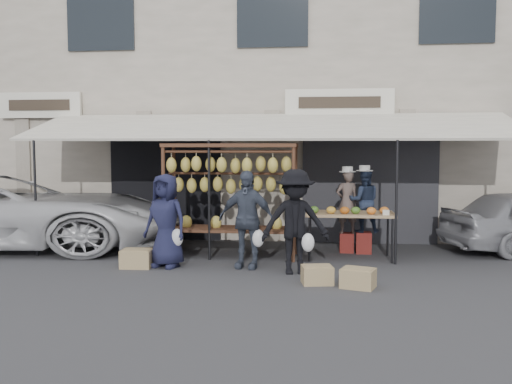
# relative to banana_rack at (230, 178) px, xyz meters

# --- Properties ---
(ground_plane) EXTENTS (90.00, 90.00, 0.00)m
(ground_plane) POSITION_rel_banana_rack_xyz_m (0.64, -1.48, -1.57)
(ground_plane) COLOR #2D2D30
(shophouse) EXTENTS (24.00, 6.15, 7.30)m
(shophouse) POSITION_rel_banana_rack_xyz_m (0.64, 5.02, 2.07)
(shophouse) COLOR beige
(shophouse) RESTS_ON ground_plane
(awning) EXTENTS (10.00, 2.35, 2.92)m
(awning) POSITION_rel_banana_rack_xyz_m (0.65, 0.80, 1.00)
(awning) COLOR silver
(awning) RESTS_ON ground_plane
(banana_rack) EXTENTS (2.60, 0.90, 2.24)m
(banana_rack) POSITION_rel_banana_rack_xyz_m (0.00, 0.00, 0.00)
(banana_rack) COLOR #4A2B1C
(banana_rack) RESTS_ON ground_plane
(produce_table) EXTENTS (1.70, 0.90, 1.04)m
(produce_table) POSITION_rel_banana_rack_xyz_m (2.32, 0.09, -0.70)
(produce_table) COLOR tan
(produce_table) RESTS_ON ground_plane
(vendor_left) EXTENTS (0.54, 0.42, 1.29)m
(vendor_left) POSITION_rel_banana_rack_xyz_m (2.29, 0.78, -0.53)
(vendor_left) COLOR #66554E
(vendor_left) RESTS_ON stool_left
(vendor_right) EXTENTS (0.64, 0.51, 1.29)m
(vendor_right) POSITION_rel_banana_rack_xyz_m (2.63, 0.72, -0.50)
(vendor_right) COLOR #202B43
(vendor_right) RESTS_ON stool_right
(customer_left) EXTENTS (0.95, 0.76, 1.69)m
(customer_left) POSITION_rel_banana_rack_xyz_m (-1.02, -1.04, -0.73)
(customer_left) COLOR #191B37
(customer_left) RESTS_ON ground_plane
(customer_mid) EXTENTS (1.09, 0.60, 1.75)m
(customer_mid) POSITION_rel_banana_rack_xyz_m (0.44, -0.94, -0.70)
(customer_mid) COLOR #3C4353
(customer_mid) RESTS_ON ground_plane
(customer_right) EXTENTS (1.26, 0.87, 1.79)m
(customer_right) POSITION_rel_banana_rack_xyz_m (1.33, -1.30, -0.68)
(customer_right) COLOR black
(customer_right) RESTS_ON ground_plane
(stool_left) EXTENTS (0.31, 0.31, 0.40)m
(stool_left) POSITION_rel_banana_rack_xyz_m (2.29, 0.78, -1.37)
(stool_left) COLOR maroon
(stool_left) RESTS_ON ground_plane
(stool_right) EXTENTS (0.31, 0.31, 0.43)m
(stool_right) POSITION_rel_banana_rack_xyz_m (2.63, 0.72, -1.36)
(stool_right) COLOR maroon
(stool_right) RESTS_ON ground_plane
(crate_near_a) EXTENTS (0.54, 0.45, 0.29)m
(crate_near_a) POSITION_rel_banana_rack_xyz_m (1.72, -2.00, -1.43)
(crate_near_a) COLOR tan
(crate_near_a) RESTS_ON ground_plane
(crate_near_b) EXTENTS (0.59, 0.52, 0.30)m
(crate_near_b) POSITION_rel_banana_rack_xyz_m (2.35, -2.19, -1.42)
(crate_near_b) COLOR tan
(crate_near_b) RESTS_ON ground_plane
(crate_far) EXTENTS (0.56, 0.44, 0.32)m
(crate_far) POSITION_rel_banana_rack_xyz_m (-1.53, -1.15, -1.41)
(crate_far) COLOR tan
(crate_far) RESTS_ON ground_plane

